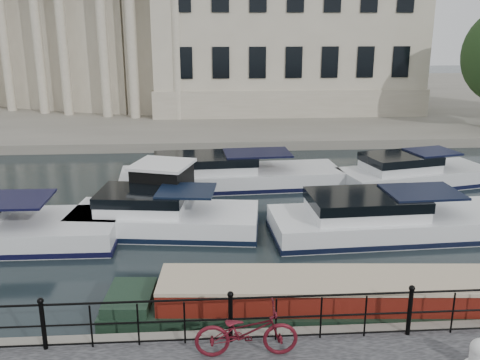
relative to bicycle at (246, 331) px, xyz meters
name	(u,v)px	position (x,y,z in m)	size (l,w,h in m)	color
ground_plane	(226,311)	(-0.30, 2.77, -1.12)	(160.00, 160.00, 0.00)	black
far_bank	(208,98)	(-0.30, 41.77, -0.84)	(120.00, 42.00, 0.55)	#6B665B
railing	(231,315)	(-0.30, 0.52, 0.08)	(24.14, 0.14, 1.22)	black
civic_building	(196,25)	(-1.30, 37.48, 5.92)	(53.55, 31.84, 16.85)	#ADA38C
bicycle	(246,331)	(0.00, 0.00, 0.00)	(0.76, 2.17, 1.14)	#4F0E17
mooring_bollard	(480,354)	(4.70, -0.76, -0.26)	(0.58, 0.58, 0.65)	silver
narrowboat	(383,308)	(3.65, 2.02, -0.75)	(14.24, 2.90, 1.52)	black
harbour_hut	(163,192)	(-2.44, 10.27, -0.17)	(3.49, 3.18, 2.18)	#6B665B
cabin_cruisers	(225,205)	(-0.04, 10.18, -0.75)	(26.30, 9.58, 1.99)	silver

